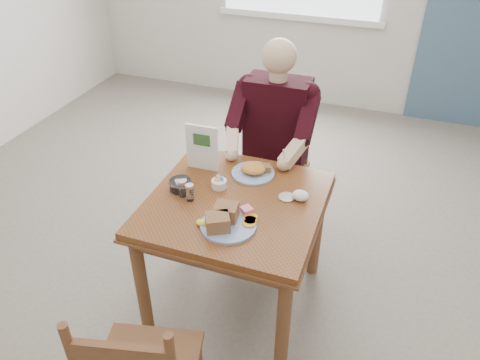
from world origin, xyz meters
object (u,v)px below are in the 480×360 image
at_px(table, 235,217).
at_px(far_plate, 254,170).
at_px(diner, 274,130).
at_px(near_plate, 226,220).
at_px(chair_far, 275,167).

distance_m(table, far_plate, 0.30).
height_order(table, diner, diner).
relative_size(diner, near_plate, 3.88).
bearing_deg(table, diner, 90.00).
relative_size(chair_far, diner, 0.69).
bearing_deg(table, far_plate, 87.05).
height_order(chair_far, near_plate, chair_far).
bearing_deg(table, chair_far, 90.00).
height_order(table, near_plate, near_plate).
bearing_deg(near_plate, chair_far, 91.76).
xyz_separation_m(diner, near_plate, (0.03, -0.92, -0.03)).
bearing_deg(near_plate, diner, 91.93).
relative_size(diner, far_plate, 4.44).
bearing_deg(far_plate, table, -92.95).
height_order(chair_far, diner, diner).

